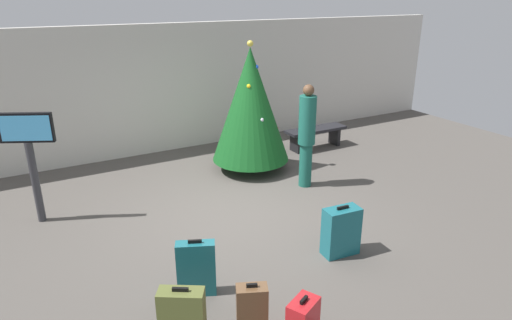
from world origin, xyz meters
TOP-DOWN VIEW (x-y plane):
  - ground_plane at (0.00, 0.00)m, footprint 16.00×16.00m
  - back_wall at (0.00, 3.69)m, footprint 16.00×0.20m
  - holiday_tree at (1.25, 1.63)m, footprint 1.55×1.55m
  - flight_info_kiosk at (-2.74, 1.29)m, footprint 0.77×0.43m
  - waiting_bench at (3.20, 2.07)m, footprint 1.49×0.44m
  - traveller_0 at (1.74, 0.40)m, footprint 0.32×0.32m
  - suitcase_0 at (-1.01, -2.56)m, footprint 0.38×0.30m
  - suitcase_1 at (-1.71, -2.36)m, footprint 0.50×0.41m
  - suitcase_3 at (0.81, -1.78)m, footprint 0.52×0.30m
  - suitcase_4 at (-1.26, -1.64)m, footprint 0.49×0.33m

SIDE VIEW (x-z plane):
  - ground_plane at x=0.00m, z-range 0.00..0.00m
  - suitcase_0 at x=-1.01m, z-range -0.02..0.61m
  - suitcase_1 at x=-1.71m, z-range -0.02..0.68m
  - suitcase_3 at x=0.81m, z-range -0.02..0.71m
  - suitcase_4 at x=-1.26m, z-range -0.02..0.72m
  - waiting_bench at x=3.20m, z-range 0.12..0.60m
  - traveller_0 at x=1.74m, z-range 0.07..1.99m
  - flight_info_kiosk at x=-2.74m, z-range 0.34..2.11m
  - holiday_tree at x=1.25m, z-range 0.06..2.64m
  - back_wall at x=0.00m, z-range 0.00..2.82m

